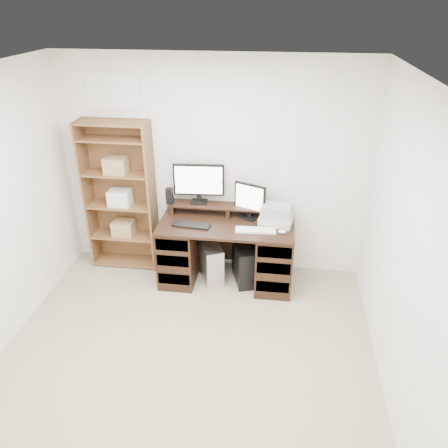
% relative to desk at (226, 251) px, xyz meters
% --- Properties ---
extents(room, '(3.54, 4.04, 2.54)m').
position_rel_desk_xyz_m(room, '(-0.21, -1.64, 0.86)').
color(room, tan).
rests_on(room, ground).
extents(desk, '(1.50, 0.70, 0.75)m').
position_rel_desk_xyz_m(desk, '(0.00, 0.00, 0.00)').
color(desk, black).
rests_on(desk, ground).
extents(riser_shelf, '(1.40, 0.22, 0.12)m').
position_rel_desk_xyz_m(riser_shelf, '(-0.00, 0.21, 0.45)').
color(riser_shelf, black).
rests_on(riser_shelf, desk).
extents(monitor_wide, '(0.58, 0.16, 0.46)m').
position_rel_desk_xyz_m(monitor_wide, '(-0.35, 0.26, 0.74)').
color(monitor_wide, black).
rests_on(monitor_wide, riser_shelf).
extents(monitor_small, '(0.36, 0.21, 0.41)m').
position_rel_desk_xyz_m(monitor_small, '(0.24, 0.17, 0.58)').
color(monitor_small, black).
rests_on(monitor_small, desk).
extents(speaker, '(0.07, 0.07, 0.19)m').
position_rel_desk_xyz_m(speaker, '(-0.68, 0.18, 0.57)').
color(speaker, black).
rests_on(speaker, riser_shelf).
extents(keyboard_black, '(0.43, 0.18, 0.02)m').
position_rel_desk_xyz_m(keyboard_black, '(-0.37, -0.12, 0.37)').
color(keyboard_black, black).
rests_on(keyboard_black, desk).
extents(keyboard_white, '(0.44, 0.16, 0.02)m').
position_rel_desk_xyz_m(keyboard_white, '(0.33, -0.14, 0.37)').
color(keyboard_white, white).
rests_on(keyboard_white, desk).
extents(mouse, '(0.10, 0.08, 0.03)m').
position_rel_desk_xyz_m(mouse, '(0.62, -0.15, 0.38)').
color(mouse, white).
rests_on(mouse, desk).
extents(printer, '(0.39, 0.32, 0.09)m').
position_rel_desk_xyz_m(printer, '(0.54, 0.06, 0.40)').
color(printer, beige).
rests_on(printer, desk).
extents(basket, '(0.35, 0.27, 0.14)m').
position_rel_desk_xyz_m(basket, '(0.54, 0.06, 0.52)').
color(basket, '#989DA3').
rests_on(basket, printer).
extents(tower_silver, '(0.37, 0.50, 0.45)m').
position_rel_desk_xyz_m(tower_silver, '(-0.19, 0.01, -0.16)').
color(tower_silver, '#B3B5BB').
rests_on(tower_silver, ground).
extents(tower_black, '(0.32, 0.51, 0.47)m').
position_rel_desk_xyz_m(tower_black, '(0.20, 0.01, -0.16)').
color(tower_black, black).
rests_on(tower_black, ground).
extents(bookshelf, '(0.80, 0.30, 1.80)m').
position_rel_desk_xyz_m(bookshelf, '(-1.28, 0.21, 0.53)').
color(bookshelf, brown).
rests_on(bookshelf, ground).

